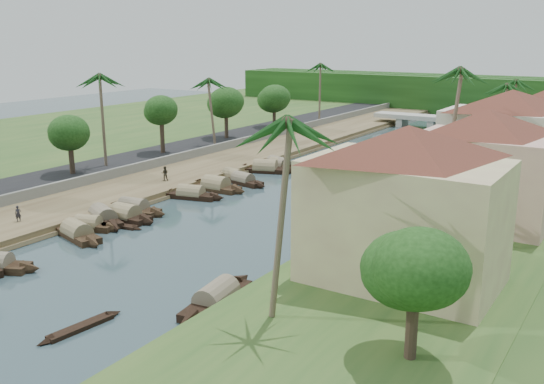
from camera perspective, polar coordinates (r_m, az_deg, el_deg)
The scene contains 44 objects.
ground at distance 52.05m, azimuth -7.21°, elevation -4.35°, with size 220.00×220.00×0.00m, color #33474D.
left_bank at distance 76.66m, azimuth -6.92°, elevation 2.12°, with size 10.00×180.00×0.80m, color brown.
right_bank at distance 61.22m, azimuth 19.33°, elevation -1.60°, with size 16.00×180.00×1.20m, color #2A4E1F.
road at distance 82.17m, azimuth -11.52°, elevation 2.98°, with size 8.00×180.00×1.40m, color black.
retaining_wall at distance 79.15m, azimuth -9.30°, elevation 3.13°, with size 0.40×180.00×1.10m, color slate.
far_left_fill at distance 102.17m, azimuth -22.34°, elevation 4.39°, with size 45.00×220.00×1.35m, color #2A4E1F.
treeline at distance 141.85m, azimuth 19.72°, elevation 8.54°, with size 120.00×14.00×8.00m.
bridge at distance 115.16m, azimuth 16.37°, elevation 6.45°, with size 28.00×4.00×2.40m.
building_near at distance 39.27m, azimuth 12.36°, elevation -1.10°, with size 14.85×14.85×10.20m.
building_mid at distance 54.04m, azimuth 19.32°, elevation 2.39°, with size 14.11×14.11×9.70m.
building_far at distance 67.69m, azimuth 21.36°, elevation 4.73°, with size 15.59×15.59×10.20m.
sampan_2 at distance 54.24m, azimuth -17.88°, elevation -3.71°, with size 8.21×3.69×2.14m.
sampan_3 at distance 58.08m, azimuth -15.62°, elevation -2.35°, with size 8.32×4.97×2.24m.
sampan_4 at distance 56.19m, azimuth -16.90°, elevation -3.02°, with size 6.40×3.41×1.85m.
sampan_5 at distance 58.14m, azimuth -13.65°, elevation -2.19°, with size 7.28×2.15×2.31m.
sampan_6 at distance 60.12m, azimuth -12.93°, elevation -1.60°, with size 7.76×2.91×2.26m.
sampan_7 at distance 64.64m, azimuth -7.64°, elevation -0.23°, with size 7.92×3.46×2.09m.
sampan_8 at distance 67.67m, azimuth -5.31°, elevation 0.51°, with size 8.06×2.33×2.45m.
sampan_9 at distance 70.34m, azimuth -2.74°, elevation 1.09°, with size 7.63×2.98×1.94m.
sampan_10 at distance 72.29m, azimuth -3.72°, elevation 1.44°, with size 7.21×3.30×1.99m.
sampan_11 at distance 76.41m, azimuth -0.64°, elevation 2.20°, with size 8.64×4.69×2.42m.
sampan_12 at distance 78.84m, azimuth 0.62°, elevation 2.58°, with size 8.99×4.27×2.13m.
sampan_13 at distance 78.52m, azimuth 0.69°, elevation 2.53°, with size 7.35×1.83×2.04m.
sampan_14 at distance 39.50m, azimuth -5.23°, elevation -9.94°, with size 2.88×9.23×2.20m.
sampan_15 at distance 55.37m, azimuth 6.82°, elevation -2.73°, with size 3.18×7.24×1.94m.
sampan_16 at distance 69.81m, azimuth 12.93°, elevation 0.63°, with size 2.14×8.06×1.98m.
canoe_0 at distance 38.12m, azimuth -17.54°, elevation -12.07°, with size 1.46×5.79×0.76m.
canoe_1 at distance 56.31m, azimuth -14.20°, elevation -3.11°, with size 5.06×1.49×0.81m.
canoe_2 at distance 70.28m, azimuth -5.30°, elevation 0.77°, with size 5.38×3.84×0.85m.
palm_0 at distance 31.83m, azimuth 0.35°, elevation 6.27°, with size 3.20×3.20×12.79m.
palm_1 at distance 45.52m, azimuth 11.80°, elevation 4.29°, with size 3.20×3.20×9.40m.
palm_2 at distance 60.61m, azimuth 16.73°, elevation 10.68°, with size 3.20×3.20×13.98m.
palm_3 at distance 78.67m, azimuth 21.18°, elevation 9.20°, with size 3.20×3.20×11.33m.
palm_5 at distance 74.96m, azimuth -15.89°, elevation 10.28°, with size 3.20×3.20×12.31m.
palm_6 at distance 87.35m, azimuth -5.63°, elevation 10.31°, with size 3.20×3.20×10.77m.
palm_7 at distance 94.44m, azimuth 21.96°, elevation 9.54°, with size 3.20×3.20×10.79m.
palm_8 at distance 111.14m, azimuth 4.57°, elevation 11.74°, with size 3.20×3.20×11.83m.
tree_2 at distance 72.36m, azimuth -18.53°, elevation 5.22°, with size 4.54×4.54×6.52m.
tree_3 at distance 82.46m, azimuth -10.40°, elevation 7.49°, with size 4.37×4.37×7.49m.
tree_4 at distance 93.43m, azimuth -4.36°, elevation 8.33°, with size 5.34×5.34×7.60m.
tree_5 at distance 104.74m, azimuth 0.21°, elevation 8.73°, with size 5.35×5.35×7.02m.
tree_7 at distance 30.00m, azimuth 13.33°, elevation -7.22°, with size 4.68×4.68×6.62m.
person_near at distance 57.84m, azimuth -22.78°, elevation -1.89°, with size 0.52×0.34×1.43m, color #222128.
person_far at distance 69.54m, azimuth -10.06°, elevation 1.74°, with size 0.79×0.61×1.62m, color #322E23.
Camera 1 is at (31.81, -37.65, 16.73)m, focal length 40.00 mm.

